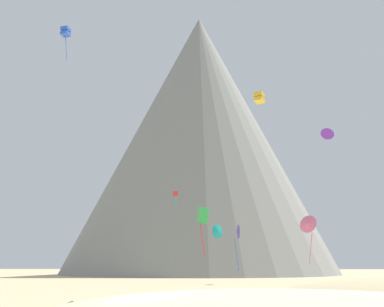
% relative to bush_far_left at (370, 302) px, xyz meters
% --- Properties ---
extents(dune_midground, '(26.67, 17.24, 2.22)m').
position_rel_bush_far_left_xyz_m(dune_midground, '(-3.49, 7.64, -0.52)').
color(dune_midground, '#C6B284').
rests_on(dune_midground, ground_plane).
extents(bush_far_left, '(2.40, 2.40, 1.05)m').
position_rel_bush_far_left_xyz_m(bush_far_left, '(0.00, 0.00, 0.00)').
color(bush_far_left, '#386633').
rests_on(bush_far_left, ground_plane).
extents(bush_far_right, '(2.33, 2.33, 0.54)m').
position_rel_bush_far_left_xyz_m(bush_far_right, '(-17.11, 0.36, -0.25)').
color(bush_far_right, '#668C4C').
rests_on(bush_far_right, ground_plane).
extents(rock_massif, '(91.91, 91.91, 65.27)m').
position_rel_bush_far_left_xyz_m(rock_massif, '(-13.24, 95.76, 29.19)').
color(rock_massif, gray).
rests_on(rock_massif, ground_plane).
extents(kite_violet_mid, '(2.19, 0.91, 2.15)m').
position_rel_bush_far_left_xyz_m(kite_violet_mid, '(9.66, 52.53, 22.70)').
color(kite_violet_mid, purple).
extents(kite_rainbow_low, '(1.98, 1.78, 4.90)m').
position_rel_bush_far_left_xyz_m(kite_rainbow_low, '(0.68, 22.84, 6.03)').
color(kite_rainbow_low, '#E5668C').
extents(kite_gold_mid, '(1.10, 1.12, 1.00)m').
position_rel_bush_far_left_xyz_m(kite_gold_mid, '(-4.56, 14.81, 16.95)').
color(kite_gold_mid, gold).
extents(kite_teal_low, '(1.79, 1.67, 2.15)m').
position_rel_bush_far_left_xyz_m(kite_teal_low, '(-8.32, 50.47, 6.91)').
color(kite_teal_low, teal).
extents(kite_indigo_low, '(0.74, 1.86, 6.05)m').
position_rel_bush_far_left_xyz_m(kite_indigo_low, '(-5.75, 39.44, 6.16)').
color(kite_indigo_low, '#5138B2').
extents(kite_green_low, '(1.10, 0.63, 4.39)m').
position_rel_bush_far_left_xyz_m(kite_green_low, '(-9.78, 15.77, 5.92)').
color(kite_green_low, green).
extents(kite_red_low, '(0.71, 0.21, 2.27)m').
position_rel_bush_far_left_xyz_m(kite_red_low, '(-14.48, 44.40, 11.76)').
color(kite_red_low, red).
extents(kite_blue_high, '(1.47, 1.51, 5.22)m').
position_rel_bush_far_left_xyz_m(kite_blue_high, '(-30.92, 41.06, 36.11)').
color(kite_blue_high, blue).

